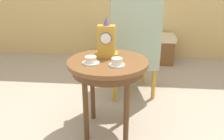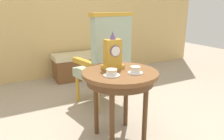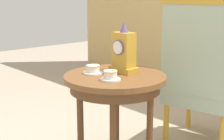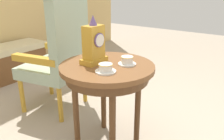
{
  "view_description": "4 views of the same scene",
  "coord_description": "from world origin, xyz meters",
  "px_view_note": "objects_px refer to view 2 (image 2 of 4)",
  "views": [
    {
      "loc": [
        0.23,
        -1.79,
        1.31
      ],
      "look_at": [
        0.05,
        0.1,
        0.56
      ],
      "focal_mm": 39.06,
      "sensor_mm": 36.0,
      "label": 1
    },
    {
      "loc": [
        -0.85,
        -1.47,
        1.19
      ],
      "look_at": [
        -0.02,
        0.14,
        0.65
      ],
      "focal_mm": 34.0,
      "sensor_mm": 36.0,
      "label": 2
    },
    {
      "loc": [
        1.59,
        -1.38,
        1.18
      ],
      "look_at": [
        -0.08,
        0.13,
        0.66
      ],
      "focal_mm": 54.52,
      "sensor_mm": 36.0,
      "label": 3
    },
    {
      "loc": [
        -1.22,
        -0.87,
        1.19
      ],
      "look_at": [
        0.12,
        0.09,
        0.58
      ],
      "focal_mm": 37.83,
      "sensor_mm": 36.0,
      "label": 4
    }
  ],
  "objects_px": {
    "teacup_left": "(112,73)",
    "armchair": "(106,60)",
    "teacup_right": "(135,70)",
    "window_bench": "(83,65)",
    "mantel_clock": "(113,54)",
    "side_table": "(120,80)"
  },
  "relations": [
    {
      "from": "armchair",
      "to": "window_bench",
      "type": "height_order",
      "value": "armchair"
    },
    {
      "from": "teacup_right",
      "to": "mantel_clock",
      "type": "bearing_deg",
      "value": 115.46
    },
    {
      "from": "teacup_right",
      "to": "mantel_clock",
      "type": "height_order",
      "value": "mantel_clock"
    },
    {
      "from": "side_table",
      "to": "armchair",
      "type": "height_order",
      "value": "armchair"
    },
    {
      "from": "side_table",
      "to": "window_bench",
      "type": "bearing_deg",
      "value": 80.26
    },
    {
      "from": "mantel_clock",
      "to": "window_bench",
      "type": "bearing_deg",
      "value": 79.17
    },
    {
      "from": "mantel_clock",
      "to": "teacup_right",
      "type": "bearing_deg",
      "value": -64.54
    },
    {
      "from": "teacup_left",
      "to": "teacup_right",
      "type": "height_order",
      "value": "teacup_right"
    },
    {
      "from": "armchair",
      "to": "mantel_clock",
      "type": "bearing_deg",
      "value": -109.86
    },
    {
      "from": "side_table",
      "to": "window_bench",
      "type": "xyz_separation_m",
      "value": [
        0.32,
        1.89,
        -0.35
      ]
    },
    {
      "from": "teacup_right",
      "to": "armchair",
      "type": "relative_size",
      "value": 0.11
    },
    {
      "from": "teacup_left",
      "to": "armchair",
      "type": "distance_m",
      "value": 0.85
    },
    {
      "from": "teacup_left",
      "to": "mantel_clock",
      "type": "distance_m",
      "value": 0.24
    },
    {
      "from": "teacup_right",
      "to": "window_bench",
      "type": "bearing_deg",
      "value": 83.09
    },
    {
      "from": "teacup_right",
      "to": "window_bench",
      "type": "xyz_separation_m",
      "value": [
        0.24,
        2.0,
        -0.46
      ]
    },
    {
      "from": "side_table",
      "to": "mantel_clock",
      "type": "bearing_deg",
      "value": 100.9
    },
    {
      "from": "teacup_left",
      "to": "armchair",
      "type": "xyz_separation_m",
      "value": [
        0.32,
        0.78,
        -0.09
      ]
    },
    {
      "from": "window_bench",
      "to": "armchair",
      "type": "bearing_deg",
      "value": -96.04
    },
    {
      "from": "side_table",
      "to": "teacup_left",
      "type": "distance_m",
      "value": 0.18
    },
    {
      "from": "window_bench",
      "to": "teacup_right",
      "type": "bearing_deg",
      "value": -96.91
    },
    {
      "from": "teacup_left",
      "to": "armchair",
      "type": "relative_size",
      "value": 0.12
    },
    {
      "from": "mantel_clock",
      "to": "armchair",
      "type": "distance_m",
      "value": 0.67
    }
  ]
}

